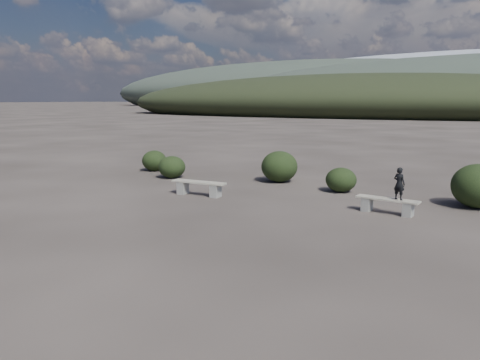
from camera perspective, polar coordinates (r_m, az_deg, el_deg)
The scene contains 9 objects.
ground at distance 10.75m, azimuth -10.78°, elevation -8.42°, with size 1200.00×1200.00×0.00m, color #2B2421.
bench_left at distance 16.46m, azimuth -5.03°, elevation -0.85°, with size 2.03×0.56×0.50m.
bench_right at distance 14.46m, azimuth 17.50°, elevation -2.85°, with size 1.87×0.55×0.46m.
seated_person at distance 14.25m, azimuth 18.84°, elevation -0.42°, with size 0.35×0.23×0.95m, color black.
shrub_a at distance 20.26m, azimuth -8.30°, elevation 1.57°, with size 1.16×1.16×0.95m, color black.
shrub_b at distance 19.13m, azimuth 4.83°, elevation 1.65°, with size 1.48×1.48×1.27m, color black.
shrub_c at distance 17.40m, azimuth 12.21°, elevation 0.02°, with size 1.12×1.12×0.89m, color black.
shrub_d at distance 16.24m, azimuth 27.01°, elevation -0.65°, with size 1.57×1.57×1.37m, color black.
shrub_f at distance 22.45m, azimuth -10.40°, elevation 2.33°, with size 1.14×1.14×0.97m, color black.
Camera 1 is at (6.76, -7.67, 3.32)m, focal length 35.00 mm.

